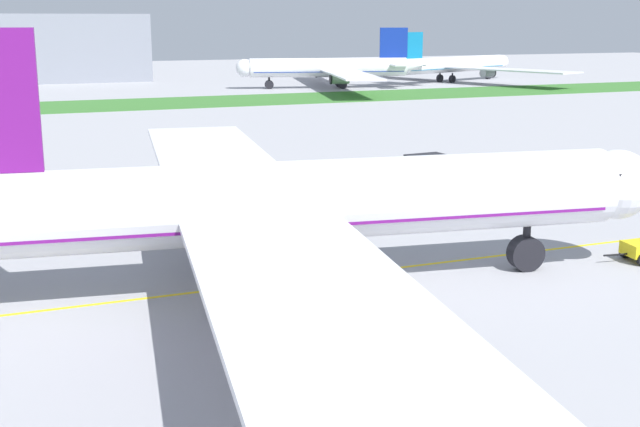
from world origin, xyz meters
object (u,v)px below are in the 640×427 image
(service_truck_baggage_loader, at_px, (420,165))
(ground_crew_wingwalker_port, at_px, (315,376))
(parked_airliner_far_centre, at_px, (332,68))
(airliner_foreground, at_px, (276,204))
(parked_airliner_far_right, at_px, (452,65))

(service_truck_baggage_loader, bearing_deg, ground_crew_wingwalker_port, -123.36)
(ground_crew_wingwalker_port, xyz_separation_m, parked_airliner_far_centre, (66.58, 158.61, 3.89))
(airliner_foreground, height_order, parked_airliner_far_right, airliner_foreground)
(airliner_foreground, height_order, ground_crew_wingwalker_port, airliner_foreground)
(parked_airliner_far_right, bearing_deg, ground_crew_wingwalker_port, -122.28)
(service_truck_baggage_loader, bearing_deg, parked_airliner_far_centre, 71.90)
(airliner_foreground, distance_m, ground_crew_wingwalker_port, 16.16)
(service_truck_baggage_loader, bearing_deg, airliner_foreground, -131.48)
(service_truck_baggage_loader, height_order, parked_airliner_far_centre, parked_airliner_far_centre)
(parked_airliner_far_right, bearing_deg, service_truck_baggage_loader, -121.88)
(ground_crew_wingwalker_port, height_order, parked_airliner_far_centre, parked_airliner_far_centre)
(ground_crew_wingwalker_port, height_order, parked_airliner_far_right, parked_airliner_far_right)
(service_truck_baggage_loader, relative_size, parked_airliner_far_centre, 0.08)
(airliner_foreground, xyz_separation_m, service_truck_baggage_loader, (25.87, 29.26, -3.97))
(parked_airliner_far_centre, bearing_deg, ground_crew_wingwalker_port, -112.77)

